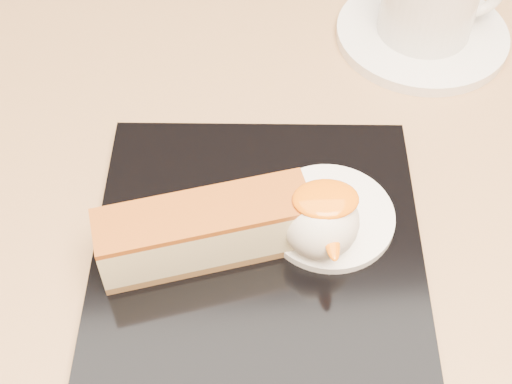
{
  "coord_description": "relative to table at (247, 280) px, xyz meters",
  "views": [
    {
      "loc": [
        -0.02,
        -0.35,
        1.13
      ],
      "look_at": [
        0.0,
        -0.05,
        0.76
      ],
      "focal_mm": 50.0,
      "sensor_mm": 36.0,
      "label": 1
    }
  ],
  "objects": [
    {
      "name": "ice_cream_scoop",
      "position": [
        0.04,
        -0.08,
        0.19
      ],
      "size": [
        0.05,
        0.05,
        0.05
      ],
      "primitive_type": "sphere",
      "color": "white",
      "rests_on": "cream_smear"
    },
    {
      "name": "cheesecake",
      "position": [
        -0.03,
        -0.08,
        0.19
      ],
      "size": [
        0.14,
        0.06,
        0.04
      ],
      "rotation": [
        0.0,
        0.0,
        0.18
      ],
      "color": "brown",
      "rests_on": "dessert_plate"
    },
    {
      "name": "cream_smear",
      "position": [
        0.05,
        -0.06,
        0.17
      ],
      "size": [
        0.09,
        0.09,
        0.01
      ],
      "primitive_type": "cylinder",
      "color": "white",
      "rests_on": "dessert_plate"
    },
    {
      "name": "mango_sauce",
      "position": [
        0.05,
        -0.08,
        0.21
      ],
      "size": [
        0.04,
        0.03,
        0.01
      ],
      "primitive_type": "ellipsoid",
      "color": "orange",
      "rests_on": "ice_cream_scoop"
    },
    {
      "name": "dessert_plate",
      "position": [
        0.0,
        -0.07,
        0.16
      ],
      "size": [
        0.24,
        0.24,
        0.01
      ],
      "primitive_type": "cube",
      "rotation": [
        0.0,
        0.0,
        -0.08
      ],
      "color": "black",
      "rests_on": "table"
    },
    {
      "name": "table",
      "position": [
        0.0,
        0.0,
        0.0
      ],
      "size": [
        0.8,
        0.8,
        0.72
      ],
      "color": "black",
      "rests_on": "ground"
    },
    {
      "name": "saucer",
      "position": [
        0.16,
        0.14,
        0.16
      ],
      "size": [
        0.15,
        0.15,
        0.01
      ],
      "primitive_type": "cylinder",
      "color": "white",
      "rests_on": "table"
    },
    {
      "name": "mint_sprig",
      "position": [
        0.03,
        -0.03,
        0.17
      ],
      "size": [
        0.03,
        0.02,
        0.0
      ],
      "color": "green",
      "rests_on": "cream_smear"
    }
  ]
}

